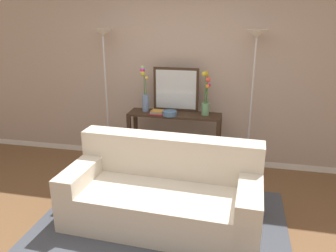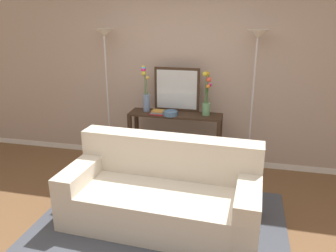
{
  "view_description": "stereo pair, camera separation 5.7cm",
  "coord_description": "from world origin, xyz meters",
  "views": [
    {
      "loc": [
        0.83,
        -2.74,
        2.16
      ],
      "look_at": [
        0.03,
        0.94,
        0.89
      ],
      "focal_mm": 35.62,
      "sensor_mm": 36.0,
      "label": 1
    },
    {
      "loc": [
        0.89,
        -2.72,
        2.16
      ],
      "look_at": [
        0.03,
        0.94,
        0.89
      ],
      "focal_mm": 35.62,
      "sensor_mm": 36.0,
      "label": 2
    }
  ],
  "objects": [
    {
      "name": "back_wall",
      "position": [
        0.0,
        2.02,
        1.48
      ],
      "size": [
        12.0,
        0.15,
        2.97
      ],
      "color": "white",
      "rests_on": "ground"
    },
    {
      "name": "vase_short_flowers",
      "position": [
        0.4,
        1.63,
        1.1
      ],
      "size": [
        0.12,
        0.13,
        0.59
      ],
      "color": "#669E6B",
      "rests_on": "console_table"
    },
    {
      "name": "couch",
      "position": [
        0.11,
        0.35,
        0.31
      ],
      "size": [
        2.07,
        1.03,
        0.88
      ],
      "color": "beige",
      "rests_on": "ground"
    },
    {
      "name": "vase_tall_flowers",
      "position": [
        -0.46,
        1.63,
        1.14
      ],
      "size": [
        0.12,
        0.1,
        0.64
      ],
      "color": "#6B84AD",
      "rests_on": "console_table"
    },
    {
      "name": "fruit_bowl",
      "position": [
        -0.07,
        1.49,
        0.88
      ],
      "size": [
        0.2,
        0.2,
        0.06
      ],
      "color": "#4C7093",
      "rests_on": "console_table"
    },
    {
      "name": "ground_plane",
      "position": [
        0.0,
        0.0,
        -0.01
      ],
      "size": [
        16.0,
        16.0,
        0.02
      ],
      "primitive_type": "cube",
      "color": "brown"
    },
    {
      "name": "book_stack",
      "position": [
        -0.25,
        1.51,
        0.88
      ],
      "size": [
        0.21,
        0.16,
        0.06
      ],
      "color": "maroon",
      "rests_on": "console_table"
    },
    {
      "name": "wall_mirror",
      "position": [
        -0.04,
        1.74,
        1.16
      ],
      "size": [
        0.64,
        0.02,
        0.61
      ],
      "color": "#382619",
      "rests_on": "console_table"
    },
    {
      "name": "area_rug",
      "position": [
        0.11,
        0.19,
        0.01
      ],
      "size": [
        2.65,
        2.0,
        0.01
      ],
      "color": "#474C56",
      "rests_on": "ground"
    },
    {
      "name": "book_row_under_console",
      "position": [
        -0.32,
        1.6,
        0.06
      ],
      "size": [
        0.45,
        0.18,
        0.13
      ],
      "color": "gold",
      "rests_on": "ground"
    },
    {
      "name": "floor_lamp_left",
      "position": [
        -1.05,
        1.68,
        1.55
      ],
      "size": [
        0.28,
        0.28,
        1.97
      ],
      "color": "silver",
      "rests_on": "ground"
    },
    {
      "name": "console_table",
      "position": [
        -0.02,
        1.6,
        0.58
      ],
      "size": [
        1.29,
        0.35,
        0.85
      ],
      "color": "#382619",
      "rests_on": "ground"
    },
    {
      "name": "floor_lamp_right",
      "position": [
        1.0,
        1.68,
        1.55
      ],
      "size": [
        0.28,
        0.28,
        1.97
      ],
      "color": "silver",
      "rests_on": "ground"
    }
  ]
}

